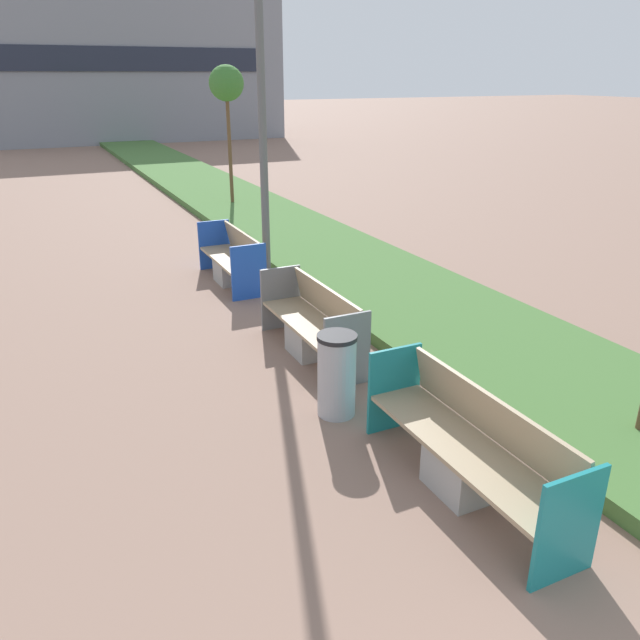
# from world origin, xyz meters

# --- Properties ---
(planter_grass_strip) EXTENTS (2.80, 120.00, 0.18)m
(planter_grass_strip) POSITION_xyz_m (3.20, 12.00, 0.09)
(planter_grass_strip) COLOR #426B33
(planter_grass_strip) RESTS_ON ground
(building_backdrop) EXTENTS (16.82, 7.61, 7.78)m
(building_backdrop) POSITION_xyz_m (4.00, 40.10, 3.89)
(building_backdrop) COLOR gray
(building_backdrop) RESTS_ON ground
(bench_teal_frame) EXTENTS (0.65, 2.45, 0.94)m
(bench_teal_frame) POSITION_xyz_m (0.94, 4.23, 0.38)
(bench_teal_frame) COLOR #9E9B96
(bench_teal_frame) RESTS_ON ground
(bench_grey_frame) EXTENTS (0.65, 2.15, 0.94)m
(bench_grey_frame) POSITION_xyz_m (0.94, 7.55, 0.37)
(bench_grey_frame) COLOR #9E9B96
(bench_grey_frame) RESTS_ON ground
(bench_blue_frame) EXTENTS (0.65, 2.06, 0.94)m
(bench_blue_frame) POSITION_xyz_m (0.94, 11.03, 0.37)
(bench_blue_frame) COLOR #9E9B96
(bench_blue_frame) RESTS_ON ground
(litter_bin) EXTENTS (0.44, 0.44, 0.96)m
(litter_bin) POSITION_xyz_m (0.49, 5.97, 0.48)
(litter_bin) COLOR #9EA0A5
(litter_bin) RESTS_ON ground
(street_lamp_post) EXTENTS (0.24, 0.44, 8.33)m
(street_lamp_post) POSITION_xyz_m (1.55, 10.89, 4.55)
(street_lamp_post) COLOR #56595B
(street_lamp_post) RESTS_ON ground
(sapling_tree_far) EXTENTS (0.93, 0.93, 3.80)m
(sapling_tree_far) POSITION_xyz_m (3.03, 17.50, 3.27)
(sapling_tree_far) COLOR brown
(sapling_tree_far) RESTS_ON ground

